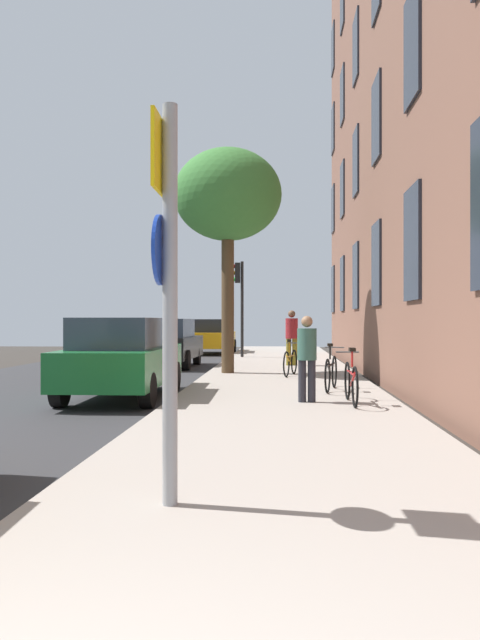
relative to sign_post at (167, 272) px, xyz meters
The scene contains 14 objects.
ground_plane 11.64m from the sign_post, 102.78° to the left, with size 41.80×41.80×0.00m, color #332D28.
road_asphalt 12.27m from the sign_post, 112.52° to the left, with size 7.00×38.00×0.01m, color #2D2D30.
sidewalk 11.39m from the sign_post, 85.09° to the left, with size 4.20×38.00×0.12m, color #9E9389.
sign_post is the anchor object (origin of this frame).
traffic_light 19.98m from the sign_post, 91.97° to the left, with size 0.43×0.24×3.80m.
tree_near 12.84m from the sign_post, 92.50° to the left, with size 3.01×3.01×6.24m.
bicycle_0 6.67m from the sign_post, 70.75° to the left, with size 0.42×1.79×0.99m.
bicycle_1 8.57m from the sign_post, 76.53° to the left, with size 0.53×1.75×0.99m.
bicycle_2 11.82m from the sign_post, 84.23° to the left, with size 0.52×1.58×0.96m.
pedestrian_0 6.53m from the sign_post, 77.64° to the left, with size 0.44×0.44×1.54m.
pedestrian_1 15.52m from the sign_post, 85.22° to the left, with size 0.56×0.56×1.79m.
car_1 7.88m from the sign_post, 106.85° to the left, with size 1.84×4.36×1.62m.
car_2 16.09m from the sign_post, 100.12° to the left, with size 1.85×4.07×1.62m.
car_3 24.26m from the sign_post, 95.12° to the left, with size 1.90×4.18×1.62m.
Camera 1 is at (1.03, -1.10, 1.58)m, focal length 35.16 mm.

